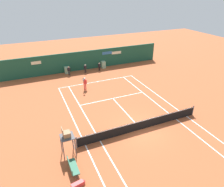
{
  "coord_description": "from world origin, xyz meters",
  "views": [
    {
      "loc": [
        -8.46,
        -12.75,
        11.47
      ],
      "look_at": [
        -0.2,
        6.18,
        0.8
      ],
      "focal_mm": 32.75,
      "sensor_mm": 36.0,
      "label": 1
    }
  ],
  "objects": [
    {
      "name": "equipment_bag",
      "position": [
        -6.82,
        -3.57,
        0.16
      ],
      "size": [
        0.97,
        0.43,
        0.32
      ],
      "color": "#DB3838",
      "rests_on": "ground_plane"
    },
    {
      "name": "player_bench",
      "position": [
        -6.89,
        -2.27,
        0.51
      ],
      "size": [
        0.54,
        1.57,
        0.88
      ],
      "rotation": [
        0.0,
        0.0,
        -1.57
      ],
      "color": "#38383D",
      "rests_on": "ground_plane"
    },
    {
      "name": "ball_kid_right_post",
      "position": [
        -3.0,
        15.55,
        0.8
      ],
      "size": [
        0.46,
        0.19,
        1.39
      ],
      "rotation": [
        0.0,
        0.0,
        3.13
      ],
      "color": "black",
      "rests_on": "ground_plane"
    },
    {
      "name": "ball_kid_left_post",
      "position": [
        -0.52,
        15.55,
        0.76
      ],
      "size": [
        0.44,
        0.22,
        1.32
      ],
      "rotation": [
        0.0,
        0.0,
        3.31
      ],
      "color": "black",
      "rests_on": "ground_plane"
    },
    {
      "name": "tennis_net",
      "position": [
        0.0,
        0.0,
        0.51
      ],
      "size": [
        12.1,
        0.1,
        1.07
      ],
      "color": "#4C4C51",
      "rests_on": "ground_plane"
    },
    {
      "name": "ball_kid_centre_post",
      "position": [
        1.75,
        15.55,
        0.74
      ],
      "size": [
        0.43,
        0.2,
        1.29
      ],
      "rotation": [
        0.0,
        0.0,
        3.27
      ],
      "color": "black",
      "rests_on": "ground_plane"
    },
    {
      "name": "ground_plane",
      "position": [
        -0.0,
        0.58,
        0.0
      ],
      "size": [
        80.0,
        80.0,
        0.01
      ],
      "color": "#A8512D"
    },
    {
      "name": "player_on_baseline",
      "position": [
        -2.26,
        10.0,
        0.94
      ],
      "size": [
        0.68,
        0.65,
        1.79
      ],
      "rotation": [
        0.0,
        0.0,
        3.03
      ],
      "color": "red",
      "rests_on": "ground_plane"
    },
    {
      "name": "tennis_ball_by_sideline",
      "position": [
        4.47,
        9.37,
        0.03
      ],
      "size": [
        0.07,
        0.07,
        0.07
      ],
      "primitive_type": "sphere",
      "color": "#CCE033",
      "rests_on": "ground_plane"
    },
    {
      "name": "umpire_chair",
      "position": [
        -6.74,
        -0.42,
        1.69
      ],
      "size": [
        1.0,
        1.0,
        2.49
      ],
      "rotation": [
        0.0,
        0.0,
        -1.57
      ],
      "color": "#47474C",
      "rests_on": "ground_plane"
    },
    {
      "name": "sponsor_back_wall",
      "position": [
        -0.02,
        16.97,
        1.43
      ],
      "size": [
        25.0,
        1.02,
        2.95
      ],
      "color": "#194C38",
      "rests_on": "ground_plane"
    }
  ]
}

